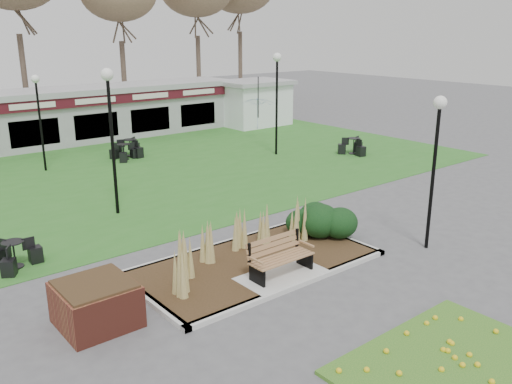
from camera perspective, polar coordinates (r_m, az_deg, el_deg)
ground at (r=13.47m, az=3.14°, el=-9.37°), size 100.00×100.00×0.00m
lawn at (r=23.22m, az=-17.13°, el=1.27°), size 34.00×16.00×0.02m
flower_bed at (r=10.94m, az=20.25°, el=-16.78°), size 4.20×3.00×0.16m
planting_bed at (r=15.02m, az=3.32°, el=-4.99°), size 6.75×3.40×1.27m
park_bench at (r=13.39m, az=2.46°, el=-6.75°), size 1.70×0.66×0.93m
brick_planter at (r=11.93m, az=-16.48°, el=-11.19°), size 1.50×1.50×0.95m
food_pavilion at (r=30.34m, az=-23.18°, el=7.02°), size 24.60×3.40×2.90m
service_hut at (r=34.84m, az=-0.23°, el=9.42°), size 4.40×3.40×2.83m
lamp_post_near_right at (r=15.26m, az=18.48°, el=5.28°), size 0.35×0.35×4.27m
lamp_post_mid_left at (r=17.93m, az=-15.13°, el=8.36°), size 0.40×0.40×4.77m
lamp_post_mid_right at (r=24.78m, az=-21.98°, el=8.80°), size 0.34×0.34×4.11m
lamp_post_far_right at (r=26.13m, az=2.22°, el=11.55°), size 0.40×0.40×4.86m
bistro_set_a at (r=15.38m, az=-24.05°, el=-6.42°), size 1.17×1.33×0.71m
bistro_set_b at (r=26.94m, az=-13.08°, el=4.29°), size 1.51×1.45×0.81m
bistro_set_c at (r=26.25m, az=-13.71°, el=3.86°), size 1.22×1.40×0.74m
bistro_set_d at (r=27.13m, az=10.22°, el=4.52°), size 1.46×1.40×0.79m
patio_umbrella at (r=29.85m, az=0.23°, el=8.27°), size 2.27×2.29×2.36m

